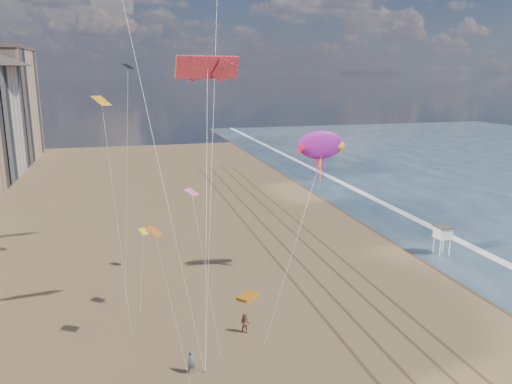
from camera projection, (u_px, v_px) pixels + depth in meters
wet_sand at (398, 226)px, 69.00m from camera, size 260.00×260.00×0.00m
foam at (424, 223)px, 70.04m from camera, size 260.00×260.00×0.00m
tracks at (312, 263)px, 55.49m from camera, size 7.68×120.00×0.01m
lifeguard_stand at (443, 233)px, 57.61m from camera, size 1.88×1.88×3.39m
grounded_kite at (248, 296)px, 46.87m from camera, size 2.35×2.25×0.23m
show_kite at (321, 145)px, 48.53m from camera, size 6.77×6.26×19.32m
kite_flyer_a at (191, 362)px, 34.88m from camera, size 0.75×0.64×1.75m
kite_flyer_b at (245, 324)px, 40.28m from camera, size 1.04×0.99×1.70m
small_kites at (135, 149)px, 43.83m from camera, size 8.55×17.86×17.56m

